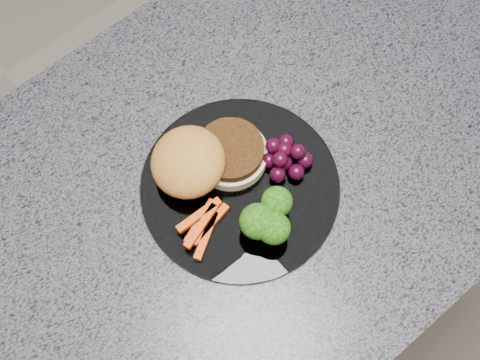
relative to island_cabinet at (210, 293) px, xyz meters
name	(u,v)px	position (x,y,z in m)	size (l,w,h in m)	color
island_cabinet	(210,293)	(0.00, 0.00, 0.00)	(1.20, 0.60, 0.86)	brown
countertop	(195,214)	(0.00, 0.00, 0.45)	(1.20, 0.60, 0.04)	#52525C
plate	(240,187)	(0.06, -0.02, 0.47)	(0.26, 0.26, 0.01)	white
burger	(204,160)	(0.04, 0.03, 0.50)	(0.15, 0.12, 0.05)	beige
carrot_sticks	(203,225)	(-0.01, -0.03, 0.48)	(0.08, 0.06, 0.02)	#D83F03
broccoli	(268,218)	(0.05, -0.08, 0.51)	(0.08, 0.06, 0.05)	#659737
grape_bunch	(286,156)	(0.13, -0.03, 0.49)	(0.06, 0.06, 0.04)	black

